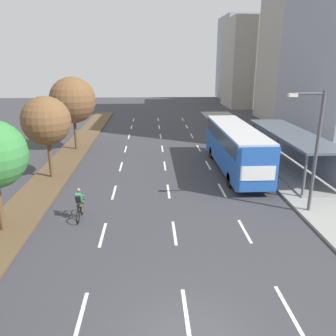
{
  "coord_description": "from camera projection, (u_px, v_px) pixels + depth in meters",
  "views": [
    {
      "loc": [
        -1.09,
        -8.06,
        8.1
      ],
      "look_at": [
        0.03,
        13.41,
        1.2
      ],
      "focal_mm": 36.11,
      "sensor_mm": 36.0,
      "label": 1
    }
  ],
  "objects": [
    {
      "name": "building_mid_right",
      "position": [
        319.0,
        16.0,
        42.5
      ],
      "size": [
        11.44,
        12.21,
        26.67
      ],
      "primitive_type": "cube",
      "color": "#A39E93",
      "rests_on": "ground"
    },
    {
      "name": "lane_divider_right",
      "position": [
        208.0,
        165.0,
        27.23
      ],
      "size": [
        0.14,
        46.47,
        0.01
      ],
      "color": "white",
      "rests_on": "ground"
    },
    {
      "name": "bus_shelter",
      "position": [
        293.0,
        148.0,
        25.17
      ],
      "size": [
        2.9,
        11.49,
        2.86
      ],
      "color": "gray",
      "rests_on": "sidewalk_right"
    },
    {
      "name": "median_tree_third",
      "position": [
        46.0,
        121.0,
        22.99
      ],
      "size": [
        3.34,
        3.34,
        5.69
      ],
      "color": "brown",
      "rests_on": "median_strip"
    },
    {
      "name": "bus",
      "position": [
        235.0,
        144.0,
        25.32
      ],
      "size": [
        2.54,
        11.29,
        3.37
      ],
      "color": "#2356B2",
      "rests_on": "ground"
    },
    {
      "name": "building_tall_right",
      "position": [
        240.0,
        59.0,
        71.95
      ],
      "size": [
        7.83,
        11.54,
        16.72
      ],
      "primitive_type": "cube",
      "color": "#8E939E",
      "rests_on": "ground"
    },
    {
      "name": "cyclist",
      "position": [
        79.0,
        205.0,
        17.81
      ],
      "size": [
        0.46,
        1.82,
        1.71
      ],
      "color": "black",
      "rests_on": "ground"
    },
    {
      "name": "sidewalk_right",
      "position": [
        269.0,
        156.0,
        29.65
      ],
      "size": [
        4.5,
        52.0,
        0.15
      ],
      "primitive_type": "cube",
      "color": "gray",
      "rests_on": "ground"
    },
    {
      "name": "lane_divider_left",
      "position": [
        121.0,
        166.0,
        26.89
      ],
      "size": [
        0.14,
        46.47,
        0.01
      ],
      "color": "white",
      "rests_on": "ground"
    },
    {
      "name": "building_far_right",
      "position": [
        257.0,
        63.0,
        59.59
      ],
      "size": [
        10.66,
        9.05,
        14.98
      ],
      "primitive_type": "cube",
      "color": "#A39E93",
      "rests_on": "ground"
    },
    {
      "name": "streetlight",
      "position": [
        314.0,
        145.0,
        17.6
      ],
      "size": [
        1.91,
        0.24,
        6.5
      ],
      "color": "#4C4C51",
      "rests_on": "sidewalk_right"
    },
    {
      "name": "median_strip",
      "position": [
        67.0,
        159.0,
        28.79
      ],
      "size": [
        2.6,
        52.0,
        0.12
      ],
      "primitive_type": "cube",
      "color": "brown",
      "rests_on": "ground"
    },
    {
      "name": "lane_divider_center",
      "position": [
        165.0,
        166.0,
        27.06
      ],
      "size": [
        0.14,
        46.47,
        0.01
      ],
      "color": "white",
      "rests_on": "ground"
    },
    {
      "name": "median_tree_fourth",
      "position": [
        73.0,
        100.0,
        30.35
      ],
      "size": [
        4.12,
        4.12,
        6.59
      ],
      "color": "brown",
      "rests_on": "median_strip"
    }
  ]
}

